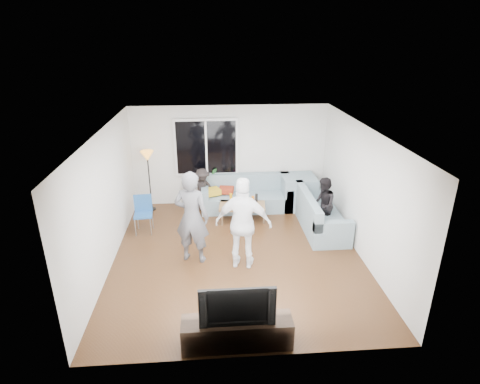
{
  "coord_description": "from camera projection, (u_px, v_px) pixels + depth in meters",
  "views": [
    {
      "loc": [
        -0.48,
        -6.95,
        4.24
      ],
      "look_at": [
        0.1,
        0.6,
        1.15
      ],
      "focal_mm": 29.19,
      "sensor_mm": 36.0,
      "label": 1
    }
  ],
  "objects": [
    {
      "name": "wall_back",
      "position": [
        230.0,
        155.0,
        10.11
      ],
      "size": [
        5.0,
        0.04,
        2.6
      ],
      "primitive_type": "cube",
      "color": "silver",
      "rests_on": "ground"
    },
    {
      "name": "bottle_e",
      "position": [
        256.0,
        198.0,
        9.54
      ],
      "size": [
        0.07,
        0.07,
        0.2
      ],
      "primitive_type": "cylinder",
      "color": "black",
      "rests_on": "coffee_table"
    },
    {
      "name": "cushion_yellow",
      "position": [
        212.0,
        192.0,
        9.9
      ],
      "size": [
        0.47,
        0.44,
        0.14
      ],
      "primitive_type": "cube",
      "rotation": [
        0.0,
        0.0,
        0.39
      ],
      "color": "gold",
      "rests_on": "sofa_back_section"
    },
    {
      "name": "pitcher",
      "position": [
        241.0,
        202.0,
        9.37
      ],
      "size": [
        0.17,
        0.17,
        0.17
      ],
      "primitive_type": "cylinder",
      "color": "maroon",
      "rests_on": "coffee_table"
    },
    {
      "name": "radiator",
      "position": [
        208.0,
        193.0,
        10.34
      ],
      "size": [
        1.3,
        0.12,
        0.62
      ],
      "primitive_type": "cube",
      "color": "silver",
      "rests_on": "floor"
    },
    {
      "name": "window_frame",
      "position": [
        206.0,
        147.0,
        9.9
      ],
      "size": [
        1.62,
        0.06,
        1.47
      ],
      "primitive_type": "cube",
      "color": "white",
      "rests_on": "wall_back"
    },
    {
      "name": "floor_lamp",
      "position": [
        150.0,
        181.0,
        9.81
      ],
      "size": [
        0.32,
        0.32,
        1.56
      ],
      "primitive_type": null,
      "color": "orange",
      "rests_on": "floor"
    },
    {
      "name": "television",
      "position": [
        237.0,
        303.0,
        5.44
      ],
      "size": [
        1.07,
        0.14,
        0.62
      ],
      "primitive_type": "imported",
      "color": "black",
      "rests_on": "tv_console"
    },
    {
      "name": "potted_plant",
      "position": [
        213.0,
        175.0,
        10.13
      ],
      "size": [
        0.25,
        0.21,
        0.39
      ],
      "primitive_type": "imported",
      "rotation": [
        0.0,
        0.0,
        0.2
      ],
      "color": "#276229",
      "rests_on": "radiator"
    },
    {
      "name": "spectator_back",
      "position": [
        202.0,
        189.0,
        9.91
      ],
      "size": [
        0.81,
        0.62,
        1.11
      ],
      "primitive_type": "imported",
      "rotation": [
        0.0,
        0.0,
        0.32
      ],
      "color": "black",
      "rests_on": "floor"
    },
    {
      "name": "cushion_red",
      "position": [
        226.0,
        190.0,
        10.0
      ],
      "size": [
        0.4,
        0.35,
        0.13
      ],
      "primitive_type": "cube",
      "rotation": [
        0.0,
        0.0,
        -0.16
      ],
      "color": "#992C16",
      "rests_on": "sofa_back_section"
    },
    {
      "name": "vase",
      "position": [
        204.0,
        180.0,
        10.16
      ],
      "size": [
        0.16,
        0.16,
        0.15
      ],
      "primitive_type": "imported",
      "rotation": [
        0.0,
        0.0,
        -0.06
      ],
      "color": "white",
      "rests_on": "radiator"
    },
    {
      "name": "spectator_right",
      "position": [
        323.0,
        205.0,
        8.84
      ],
      "size": [
        0.57,
        0.68,
        1.27
      ],
      "primitive_type": "imported",
      "rotation": [
        0.0,
        0.0,
        -1.73
      ],
      "color": "black",
      "rests_on": "floor"
    },
    {
      "name": "sofa_right_section",
      "position": [
        322.0,
        212.0,
        8.98
      ],
      "size": [
        2.0,
        0.85,
        0.85
      ],
      "primitive_type": null,
      "rotation": [
        0.0,
        0.0,
        1.57
      ],
      "color": "gray",
      "rests_on": "floor"
    },
    {
      "name": "ceiling",
      "position": [
        237.0,
        130.0,
        7.06
      ],
      "size": [
        5.0,
        5.5,
        0.04
      ],
      "primitive_type": "cube",
      "color": "white",
      "rests_on": "ground"
    },
    {
      "name": "bottle_a",
      "position": [
        231.0,
        198.0,
        9.47
      ],
      "size": [
        0.07,
        0.07,
        0.25
      ],
      "primitive_type": "cylinder",
      "color": "#CD8D0C",
      "rests_on": "coffee_table"
    },
    {
      "name": "wall_left",
      "position": [
        105.0,
        201.0,
        7.38
      ],
      "size": [
        0.04,
        5.5,
        2.6
      ],
      "primitive_type": "cube",
      "color": "silver",
      "rests_on": "ground"
    },
    {
      "name": "bottle_c",
      "position": [
        244.0,
        197.0,
        9.54
      ],
      "size": [
        0.07,
        0.07,
        0.22
      ],
      "primitive_type": "cylinder",
      "color": "black",
      "rests_on": "coffee_table"
    },
    {
      "name": "wall_right",
      "position": [
        364.0,
        193.0,
        7.74
      ],
      "size": [
        0.04,
        5.5,
        2.6
      ],
      "primitive_type": "cube",
      "color": "silver",
      "rests_on": "ground"
    },
    {
      "name": "sofa_back_section",
      "position": [
        246.0,
        193.0,
        10.01
      ],
      "size": [
        2.3,
        0.85,
        0.85
      ],
      "primitive_type": null,
      "color": "gray",
      "rests_on": "floor"
    },
    {
      "name": "window_glass",
      "position": [
        206.0,
        148.0,
        9.87
      ],
      "size": [
        1.5,
        0.02,
        1.35
      ],
      "primitive_type": "cube",
      "color": "black",
      "rests_on": "window_frame"
    },
    {
      "name": "player_right",
      "position": [
        243.0,
        224.0,
        7.34
      ],
      "size": [
        1.14,
        0.67,
        1.83
      ],
      "primitive_type": "imported",
      "rotation": [
        0.0,
        0.0,
        2.92
      ],
      "color": "white",
      "rests_on": "floor"
    },
    {
      "name": "player_left",
      "position": [
        192.0,
        217.0,
        7.53
      ],
      "size": [
        0.79,
        0.63,
        1.88
      ],
      "primitive_type": "imported",
      "rotation": [
        0.0,
        0.0,
        2.84
      ],
      "color": "#4F4F54",
      "rests_on": "floor"
    },
    {
      "name": "window_mullion",
      "position": [
        206.0,
        148.0,
        9.86
      ],
      "size": [
        0.05,
        0.03,
        1.35
      ],
      "primitive_type": "cube",
      "color": "white",
      "rests_on": "window_frame"
    },
    {
      "name": "side_chair",
      "position": [
        143.0,
        215.0,
        8.8
      ],
      "size": [
        0.43,
        0.43,
        0.86
      ],
      "primitive_type": null,
      "rotation": [
        0.0,
        0.0,
        0.08
      ],
      "color": "#225394",
      "rests_on": "floor"
    },
    {
      "name": "wall_front",
      "position": [
        252.0,
        280.0,
        5.0
      ],
      "size": [
        5.0,
        0.04,
        2.6
      ],
      "primitive_type": "cube",
      "color": "silver",
      "rests_on": "ground"
    },
    {
      "name": "tv_console",
      "position": [
        237.0,
        332.0,
        5.64
      ],
      "size": [
        1.6,
        0.4,
        0.44
      ],
      "primitive_type": "cube",
      "color": "#34241A",
      "rests_on": "floor"
    },
    {
      "name": "coffee_table",
      "position": [
        242.0,
        212.0,
        9.48
      ],
      "size": [
        1.16,
        0.72,
        0.4
      ],
      "primitive_type": "cube",
      "rotation": [
        0.0,
        0.0,
        -0.11
      ],
      "color": "#916A46",
      "rests_on": "floor"
    },
    {
      "name": "sofa_corner",
      "position": [
        298.0,
        192.0,
        10.11
      ],
      "size": [
        0.85,
        0.85,
        0.85
      ],
      "primitive_type": "cube",
      "color": "gray",
      "rests_on": "floor"
    },
    {
      "name": "bottle_b",
      "position": [
        238.0,
        202.0,
        9.28
      ],
      "size": [
        0.08,
        0.08,
        0.24
      ],
      "primitive_type": "cylinder",
      "color": "#378217",
      "rests_on": "coffee_table"
    },
    {
      "name": "bottle_d",
      "position": [
        253.0,
        201.0,
        9.34
      ],
      "size": [
        0.07,
        0.07,
        0.24
      ],
      "primitive_type": "cylinder",
      "color": "orange",
      "rests_on": "coffee_table"
    },
    {
      "name": "floor",
      "position": [
        237.0,
        255.0,
        8.06
      ],
      "size": [
        5.0,
        5.5,
        0.04
      ],
      "primitive_type": "cube",
      "color": "#56351C",
      "rests_on": "ground"
    }
  ]
}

